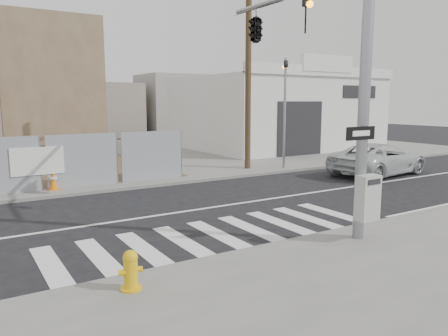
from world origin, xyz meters
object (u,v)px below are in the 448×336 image
auto_shop (274,112)px  suv (379,159)px  traffic_cone_d (53,181)px  signal_pole (287,48)px  fire_hydrant (131,270)px

auto_shop → suv: 12.12m
suv → traffic_cone_d: (-13.43, 3.56, -0.27)m
auto_shop → traffic_cone_d: bearing=-154.1°
signal_pole → traffic_cone_d: signal_pole is taller
signal_pole → suv: signal_pole is taller
auto_shop → suv: size_ratio=2.31×
auto_shop → suv: (-3.08, -11.58, -1.81)m
fire_hydrant → traffic_cone_d: 9.69m
signal_pole → fire_hydrant: bearing=-154.3°
signal_pole → auto_shop: size_ratio=0.58×
fire_hydrant → suv: 15.28m
fire_hydrant → suv: suv is taller
signal_pole → fire_hydrant: (-5.58, -2.68, -4.31)m
signal_pole → suv: bearing=22.2°
signal_pole → auto_shop: 19.04m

